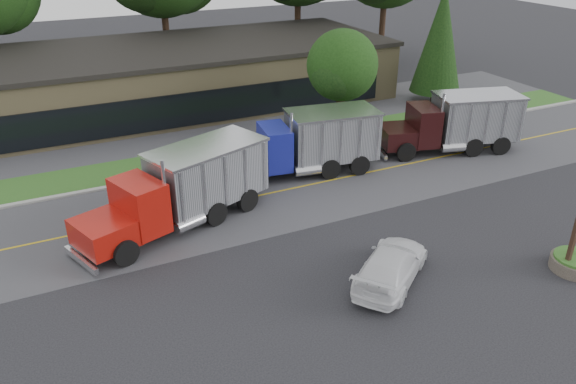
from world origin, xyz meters
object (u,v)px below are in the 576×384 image
(dump_truck_red, at_px, (186,186))
(dump_truck_blue, at_px, (312,141))
(dump_truck_maroon, at_px, (457,121))
(rally_car, at_px, (391,265))

(dump_truck_red, height_order, dump_truck_blue, same)
(dump_truck_blue, xyz_separation_m, dump_truck_maroon, (9.21, -0.89, 0.00))
(dump_truck_red, xyz_separation_m, rally_car, (5.62, -7.93, -1.12))
(dump_truck_maroon, bearing_deg, dump_truck_blue, 10.38)
(dump_truck_blue, bearing_deg, rally_car, 86.89)
(dump_truck_blue, distance_m, dump_truck_maroon, 9.25)
(dump_truck_red, height_order, rally_car, dump_truck_red)
(dump_truck_blue, bearing_deg, dump_truck_red, 26.17)
(dump_truck_red, height_order, dump_truck_maroon, same)
(dump_truck_red, distance_m, dump_truck_maroon, 17.03)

